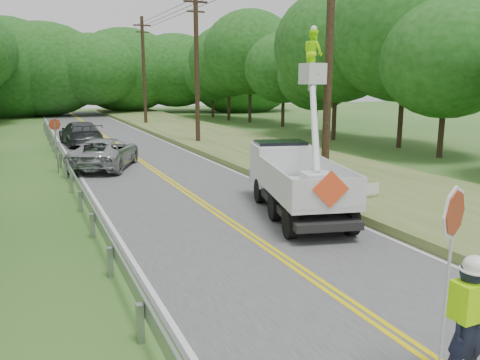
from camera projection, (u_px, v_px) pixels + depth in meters
name	position (u px, v px, depth m)	size (l,w,h in m)	color
ground	(372.00, 320.00, 8.89)	(140.00, 140.00, 0.00)	#2D6120
road	(167.00, 179.00, 21.38)	(7.20, 96.00, 0.03)	#48484B
guardrail	(69.00, 170.00, 20.46)	(0.18, 48.00, 0.77)	#909298
utility_poles	(241.00, 62.00, 24.98)	(1.60, 43.30, 10.00)	black
tall_grass_verge	(303.00, 164.00, 24.20)	(7.00, 96.00, 0.30)	#49672D
treeline_right	(328.00, 53.00, 35.74)	(11.06, 52.28, 11.49)	#332319
treeline_horizon	(81.00, 70.00, 58.31)	(57.81, 15.24, 12.24)	#164710
flagger	(469.00, 318.00, 6.74)	(1.13, 0.45, 3.01)	#191E33
bucket_truck	(293.00, 166.00, 16.46)	(4.07, 6.43, 6.13)	black
suv_silver	(105.00, 153.00, 23.83)	(2.49, 5.41, 1.50)	#A3A6A9
suv_darkgrey	(80.00, 133.00, 32.17)	(2.22, 5.45, 1.58)	#3C3F43
stop_sign_permanent	(56.00, 137.00, 22.31)	(0.55, 0.08, 2.59)	#909298
yard_sign	(372.00, 189.00, 16.72)	(0.57, 0.04, 0.83)	white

